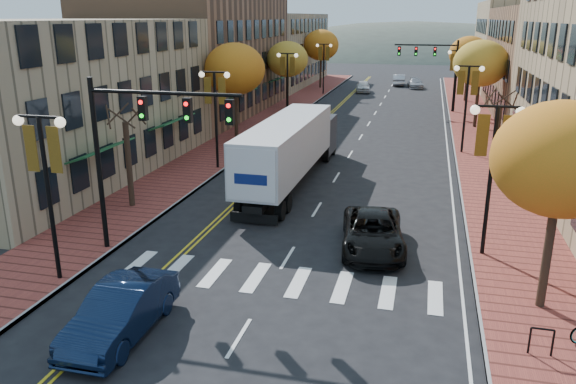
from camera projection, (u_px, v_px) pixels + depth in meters
The scene contains 30 objects.
ground at pixel (258, 306), 18.59m from camera, with size 200.00×200.00×0.00m, color black.
sidewalk_left at pixel (267, 121), 50.74m from camera, with size 4.00×85.00×0.15m, color brown.
sidewalk_right at pixel (475, 131), 46.59m from camera, with size 4.00×85.00×0.15m, color brown.
building_left_near at pixel (46, 99), 33.20m from camera, with size 12.00×22.00×9.00m, color #9E8966.
building_left_mid at pixel (197, 56), 54.20m from camera, with size 12.00×24.00×11.00m, color brown.
building_left_far at pixel (268, 50), 77.57m from camera, with size 12.00×26.00×9.50m, color #9E8966.
building_right_far at pixel (540, 46), 71.94m from camera, with size 15.00×20.00×11.00m, color #9E8966.
tree_left_a at pixel (129, 165), 27.40m from camera, with size 0.28×0.28×4.20m.
tree_left_b at pixel (235, 69), 41.26m from camera, with size 4.48×4.48×7.21m.
tree_left_c at pixel (287, 59), 56.19m from camera, with size 4.16×4.16×6.69m.
tree_left_d at pixel (321, 45), 72.69m from camera, with size 4.61×4.61×7.42m.
tree_right_a at pixel (562, 160), 16.86m from camera, with size 4.16×4.16×6.69m.
tree_right_b at pixel (496, 141), 32.51m from camera, with size 0.28×0.28×4.20m.
tree_right_c at pixel (481, 63), 46.37m from camera, with size 4.48×4.48×7.21m.
tree_right_d at pixel (469, 53), 61.23m from camera, with size 4.35×4.35×7.00m.
lamp_left_a at pixel (45, 167), 19.04m from camera, with size 1.96×0.36×6.05m.
lamp_left_b at pixel (215, 101), 33.85m from camera, with size 1.96×0.36×6.05m.
lamp_left_c at pixel (287, 73), 50.52m from camera, with size 1.96×0.36×6.05m.
lamp_left_d at pixel (324, 59), 67.18m from camera, with size 1.96×0.36×6.05m.
lamp_right_a at pixel (493, 152), 21.14m from camera, with size 1.96×0.36×6.05m.
lamp_right_b at pixel (467, 92), 37.80m from camera, with size 1.96×0.36×6.05m.
lamp_right_c at pixel (457, 69), 54.47m from camera, with size 1.96×0.36×6.05m.
traffic_mast_near at pixel (140, 134), 21.16m from camera, with size 6.10×0.35×7.00m.
traffic_mast_far at pixel (436, 62), 54.74m from camera, with size 6.10×0.34×7.00m.
semi_truck at pixel (292, 145), 31.68m from camera, with size 2.63×15.27×3.81m.
navy_sedan at pixel (121, 311), 16.68m from camera, with size 1.66×4.76×1.57m, color black.
black_suv at pixel (373, 232), 22.90m from camera, with size 2.45×5.31×1.48m, color black.
car_far_white at pixel (363, 87), 70.55m from camera, with size 1.71×4.24×1.44m, color silver.
car_far_silver at pixel (415, 83), 74.69m from camera, with size 1.81×4.44×1.29m, color #96969D.
car_far_oncoming at pixel (399, 80), 77.66m from camera, with size 1.59×4.57×1.50m, color #B5B5BE.
Camera 1 is at (4.96, -15.88, 9.17)m, focal length 35.00 mm.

